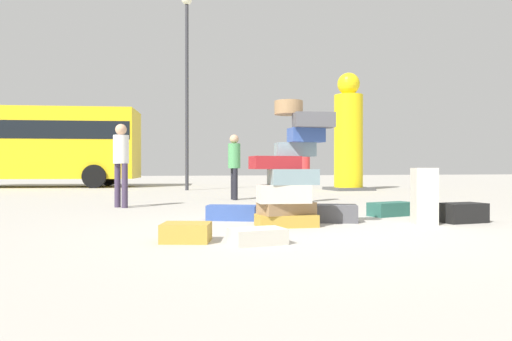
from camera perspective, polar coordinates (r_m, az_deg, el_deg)
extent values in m
plane|color=#ADA89E|center=(5.93, 7.60, -7.25)|extent=(80.00, 80.00, 0.00)
cube|color=#B28C33|center=(6.21, 3.73, -6.15)|extent=(0.81, 0.46, 0.16)
cube|color=olive|center=(6.22, 3.77, -4.66)|extent=(0.78, 0.52, 0.16)
cube|color=beige|center=(6.10, 3.42, -2.89)|extent=(0.71, 0.43, 0.24)
cube|color=gray|center=(6.11, 4.58, -0.79)|extent=(0.63, 0.34, 0.21)
cube|color=maroon|center=(6.08, 2.35, 0.97)|extent=(0.65, 0.36, 0.17)
cube|color=gray|center=(6.29, 4.83, 2.57)|extent=(0.55, 0.33, 0.19)
cube|color=#334F99|center=(6.18, 6.19, 4.33)|extent=(0.47, 0.26, 0.18)
cube|color=#4C4C51|center=(6.09, 7.10, 6.16)|extent=(0.55, 0.33, 0.19)
cylinder|color=olive|center=(6.28, 4.03, 7.70)|extent=(0.38, 0.38, 0.18)
cube|color=#B28C33|center=(5.00, -8.58, -7.53)|extent=(0.59, 0.53, 0.20)
cube|color=beige|center=(6.84, 19.97, -2.97)|extent=(0.37, 0.37, 0.78)
cube|color=black|center=(7.28, 24.02, -4.77)|extent=(0.67, 0.43, 0.28)
cube|color=#26594C|center=(7.87, 16.25, -4.58)|extent=(0.80, 0.51, 0.22)
cube|color=#334F99|center=(6.95, -3.01, -5.21)|extent=(0.79, 0.55, 0.22)
cube|color=beige|center=(4.81, 0.19, -8.08)|extent=(0.59, 0.43, 0.16)
cube|color=#4C4C51|center=(6.80, 9.01, -5.22)|extent=(0.86, 0.62, 0.25)
cylinder|color=black|center=(11.44, -2.82, -1.65)|extent=(0.12, 0.12, 0.77)
cylinder|color=black|center=(11.22, -2.57, -1.69)|extent=(0.12, 0.12, 0.77)
cylinder|color=#4C9959|center=(11.33, -2.70, 1.80)|extent=(0.30, 0.30, 0.60)
sphere|color=tan|center=(11.34, -2.70, 3.88)|extent=(0.22, 0.22, 0.22)
cylinder|color=#3F334C|center=(9.56, -16.66, -1.77)|extent=(0.12, 0.12, 0.87)
cylinder|color=#3F334C|center=(9.39, -15.84, -1.81)|extent=(0.12, 0.12, 0.87)
cylinder|color=white|center=(9.48, -16.26, 2.51)|extent=(0.30, 0.30, 0.56)
sphere|color=tan|center=(9.50, -16.26, 4.86)|extent=(0.22, 0.22, 0.22)
cylinder|color=black|center=(10.61, 6.06, -1.86)|extent=(0.12, 0.12, 0.75)
cylinder|color=black|center=(10.41, 5.59, -1.90)|extent=(0.12, 0.12, 0.75)
cylinder|color=red|center=(10.50, 5.83, 1.80)|extent=(0.30, 0.30, 0.60)
sphere|color=tan|center=(10.52, 5.83, 4.04)|extent=(0.22, 0.22, 0.22)
cylinder|color=yellow|center=(16.55, 11.30, 3.38)|extent=(1.00, 1.00, 3.33)
sphere|color=yellow|center=(16.78, 11.31, 10.39)|extent=(0.78, 0.78, 0.78)
cube|color=#4C4C4C|center=(16.54, 11.29, -2.20)|extent=(1.40, 1.40, 0.10)
cube|color=yellow|center=(20.85, -25.54, 2.97)|extent=(8.38, 3.62, 2.80)
cube|color=black|center=(20.88, -25.55, 4.31)|extent=(8.22, 3.61, 0.70)
cylinder|color=black|center=(21.32, -17.72, -0.57)|extent=(0.93, 0.37, 0.90)
cylinder|color=black|center=(18.88, -19.26, -0.69)|extent=(0.93, 0.37, 0.90)
cylinder|color=#333338|center=(16.50, -8.50, 8.97)|extent=(0.12, 0.12, 6.52)
sphere|color=#F2F2CC|center=(17.33, -8.51, 20.08)|extent=(0.36, 0.36, 0.36)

